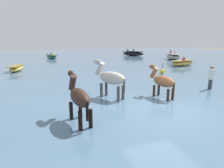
{
  "coord_description": "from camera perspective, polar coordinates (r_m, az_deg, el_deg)",
  "views": [
    {
      "loc": [
        -4.12,
        -6.11,
        2.97
      ],
      "look_at": [
        -1.15,
        2.9,
        0.83
      ],
      "focal_mm": 30.81,
      "sensor_mm": 36.0,
      "label": 1
    }
  ],
  "objects": [
    {
      "name": "boat_mid_channel",
      "position": [
        29.08,
        17.62,
        7.76
      ],
      "size": [
        2.6,
        4.32,
        1.3
      ],
      "color": "#B2AD9E",
      "rests_on": "water_surface"
    },
    {
      "name": "horse_flank_dark_bay",
      "position": [
        6.31,
        -9.78,
        -4.16
      ],
      "size": [
        0.7,
        1.81,
        1.96
      ],
      "color": "#382319",
      "rests_on": "ground"
    },
    {
      "name": "channel_buoy",
      "position": [
        16.21,
        14.64,
        3.67
      ],
      "size": [
        0.4,
        0.4,
        0.91
      ],
      "color": "yellow",
      "rests_on": "water_surface"
    },
    {
      "name": "boat_mid_outer",
      "position": [
        34.8,
        6.27,
        8.98
      ],
      "size": [
        3.74,
        3.68,
        1.27
      ],
      "color": "black",
      "rests_on": "water_surface"
    },
    {
      "name": "person_onlooker_left",
      "position": [
        11.98,
        27.24,
        1.19
      ],
      "size": [
        0.37,
        0.3,
        1.63
      ],
      "color": "#383842",
      "rests_on": "ground"
    },
    {
      "name": "ground_plane",
      "position": [
        7.94,
        14.79,
        -9.69
      ],
      "size": [
        120.0,
        120.0,
        0.0
      ],
      "primitive_type": "plane",
      "color": "#666051"
    },
    {
      "name": "boat_near_starboard",
      "position": [
        22.1,
        20.15,
        5.86
      ],
      "size": [
        3.35,
        1.68,
        1.06
      ],
      "color": "gold",
      "rests_on": "water_surface"
    },
    {
      "name": "boat_distant_east",
      "position": [
        19.03,
        -26.5,
        4.19
      ],
      "size": [
        1.29,
        2.72,
        0.51
      ],
      "color": "gold",
      "rests_on": "water_surface"
    },
    {
      "name": "boat_distant_west",
      "position": [
        30.56,
        -17.47,
        7.72
      ],
      "size": [
        1.96,
        2.65,
        1.01
      ],
      "color": "#337556",
      "rests_on": "water_surface"
    },
    {
      "name": "water_surface",
      "position": [
        16.86,
        -3.87,
        3.13
      ],
      "size": [
        90.0,
        90.0,
        0.33
      ],
      "primitive_type": "cube",
      "color": "slate",
      "rests_on": "ground"
    },
    {
      "name": "horse_trailing_chestnut",
      "position": [
        9.3,
        14.78,
        0.57
      ],
      "size": [
        0.71,
        1.69,
        1.83
      ],
      "color": "brown",
      "rests_on": "ground"
    },
    {
      "name": "horse_lead_pinto",
      "position": [
        8.92,
        -0.41,
        1.55
      ],
      "size": [
        1.31,
        1.81,
        2.1
      ],
      "color": "beige",
      "rests_on": "ground"
    }
  ]
}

